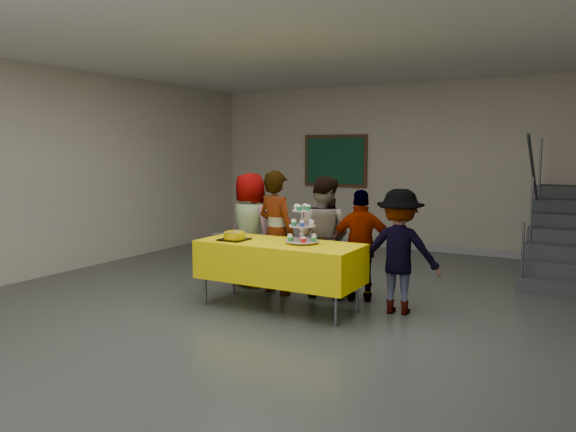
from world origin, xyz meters
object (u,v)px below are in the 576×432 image
schoolchild_e (399,251)px  schoolchild_b (276,233)px  bear_cake (234,235)px  schoolchild_c (323,237)px  schoolchild_d (361,246)px  bake_table (279,261)px  schoolchild_a (250,229)px  cupcake_stand (302,228)px  noticeboard (335,161)px

schoolchild_e → schoolchild_b: bearing=-11.3°
bear_cake → schoolchild_c: (0.72, 0.86, -0.08)m
schoolchild_b → schoolchild_c: schoolchild_b is taller
schoolchild_c → schoolchild_d: bearing=-178.0°
bake_table → schoolchild_a: bearing=139.1°
cupcake_stand → schoolchild_c: (-0.07, 0.68, -0.20)m
bear_cake → schoolchild_d: bearing=35.7°
bake_table → schoolchild_a: 1.23m
schoolchild_c → noticeboard: 4.12m
schoolchild_b → schoolchild_d: (1.07, 0.19, -0.11)m
cupcake_stand → schoolchild_a: bearing=148.0°
bake_table → cupcake_stand: (0.26, 0.06, 0.39)m
schoolchild_b → noticeboard: size_ratio=1.20×
bake_table → schoolchild_a: size_ratio=1.24×
cupcake_stand → schoolchild_b: size_ratio=0.29×
schoolchild_b → schoolchild_c: (0.57, 0.17, -0.03)m
cupcake_stand → schoolchild_e: (0.98, 0.46, -0.25)m
bear_cake → schoolchild_d: 1.52m
schoolchild_b → schoolchild_e: schoolchild_b is taller
bake_table → bear_cake: bearing=-166.9°
schoolchild_c → cupcake_stand: bearing=95.5°
schoolchild_a → schoolchild_c: schoolchild_a is taller
bear_cake → schoolchild_e: size_ratio=0.26×
cupcake_stand → schoolchild_b: (-0.64, 0.51, -0.17)m
schoolchild_e → schoolchild_c: bearing=-21.2°
cupcake_stand → schoolchild_d: (0.43, 0.70, -0.28)m
schoolchild_b → schoolchild_a: bearing=-7.5°
bear_cake → schoolchild_a: size_ratio=0.24×
schoolchild_b → schoolchild_c: bearing=-148.8°
bake_table → schoolchild_d: size_ratio=1.40×
schoolchild_b → cupcake_stand: bearing=156.1°
schoolchild_a → noticeboard: bearing=-67.1°
cupcake_stand → bear_cake: cupcake_stand is taller
schoolchild_c → noticeboard: noticeboard is taller
schoolchild_a → schoolchild_e: schoolchild_a is taller
schoolchild_a → schoolchild_d: bearing=-165.1°
bear_cake → schoolchild_e: 1.89m
schoolchild_b → schoolchild_e: 1.62m
bear_cake → noticeboard: size_ratio=0.28×
schoolchild_a → schoolchild_b: bearing=173.7°
bear_cake → bake_table: bearing=13.1°
schoolchild_c → schoolchild_b: bearing=15.8°
cupcake_stand → bear_cake: (-0.80, -0.18, -0.12)m
schoolchild_a → schoolchild_c: (1.10, -0.06, -0.01)m
bake_table → schoolchild_b: bearing=123.4°
schoolchild_b → bake_table: bearing=138.3°
bake_table → schoolchild_c: 0.78m
schoolchild_b → schoolchild_e: size_ratio=1.12×
bear_cake → cupcake_stand: bearing=12.8°
schoolchild_d → schoolchild_e: (0.55, -0.24, 0.02)m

